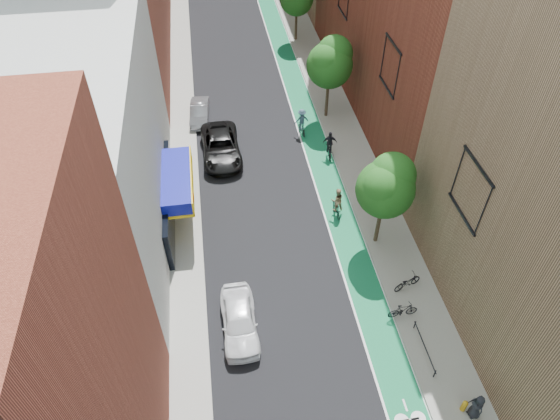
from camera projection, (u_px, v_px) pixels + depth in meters
name	position (u px, v px, depth m)	size (l,w,h in m)	color
ground	(321.00, 412.00, 23.33)	(160.00, 160.00, 0.00)	black
bike_lane	(302.00, 105.00, 42.18)	(2.00, 68.00, 0.01)	#126839
sidewalk_left	(183.00, 115.00, 41.03)	(2.00, 68.00, 0.15)	gray
sidewalk_right	(331.00, 102.00, 42.40)	(3.00, 68.00, 0.15)	gray
building_left_near_red	(3.00, 386.00, 15.83)	(8.00, 10.00, 16.00)	maroon
building_left_white	(81.00, 151.00, 27.84)	(8.00, 20.00, 12.00)	silver
tree_near	(387.00, 185.00, 27.80)	(3.40, 3.36, 6.42)	#332619
tree_mid	(330.00, 62.00, 37.55)	(3.55, 3.53, 6.74)	#332619
parked_car_white	(239.00, 320.00, 26.01)	(1.83, 4.56, 1.55)	white
parked_car_black	(221.00, 147.00, 36.67)	(2.72, 5.91, 1.64)	black
parked_car_silver	(200.00, 112.00, 40.21)	(1.41, 4.04, 1.33)	gray
cyclist_lane_near	(337.00, 204.00, 32.18)	(0.86, 1.59, 2.08)	black
cyclist_lane_mid	(330.00, 147.00, 36.61)	(1.08, 1.61, 2.10)	black
cyclist_lane_far	(302.00, 122.00, 38.62)	(1.23, 1.55, 2.11)	black
parked_bike_mid	(403.00, 310.00, 26.61)	(0.47, 1.66, 1.00)	black
parked_bike_far	(407.00, 282.00, 28.01)	(0.61, 1.76, 0.92)	black
pedestrian	(477.00, 407.00, 22.55)	(0.78, 0.51, 1.59)	black
fire_hydrant	(464.00, 405.00, 23.00)	(0.26, 0.26, 0.74)	gold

